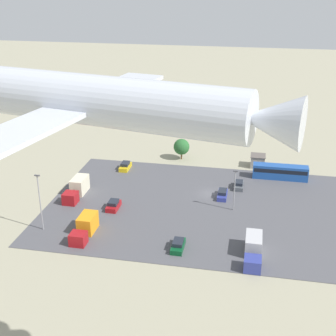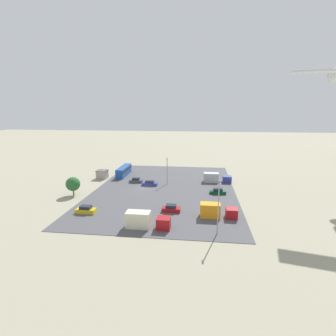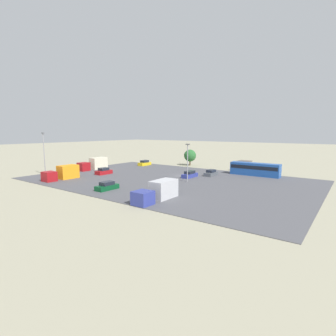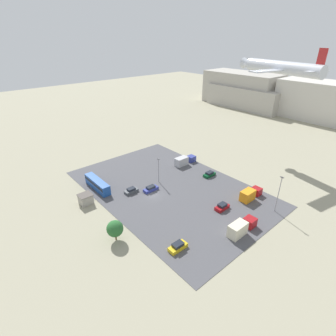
{
  "view_description": "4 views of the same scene",
  "coord_description": "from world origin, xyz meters",
  "px_view_note": "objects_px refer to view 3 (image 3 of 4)",
  "views": [
    {
      "loc": [
        -7.74,
        84.44,
        41.27
      ],
      "look_at": [
        3.25,
        27.84,
        16.95
      ],
      "focal_mm": 50.0,
      "sensor_mm": 36.0,
      "label": 1
    },
    {
      "loc": [
        72.41,
        15.87,
        22.74
      ],
      "look_at": [
        -3.5,
        6.51,
        5.43
      ],
      "focal_mm": 28.0,
      "sensor_mm": 36.0,
      "label": 2
    },
    {
      "loc": [
        -33.68,
        52.27,
        10.67
      ],
      "look_at": [
        -0.79,
        7.24,
        2.83
      ],
      "focal_mm": 28.0,
      "sensor_mm": 36.0,
      "label": 3
    },
    {
      "loc": [
        50.9,
        -38.45,
        41.56
      ],
      "look_at": [
        -4.03,
        9.13,
        4.31
      ],
      "focal_mm": 28.0,
      "sensor_mm": 36.0,
      "label": 4
    }
  ],
  "objects_px": {
    "parked_car_3": "(104,171)",
    "parked_truck_2": "(158,191)",
    "bus": "(255,169)",
    "parked_car_4": "(211,173)",
    "parked_truck_0": "(63,173)",
    "parked_truck_1": "(94,164)",
    "parked_car_0": "(107,186)",
    "parked_car_2": "(145,163)",
    "shed_building": "(244,166)",
    "parked_car_1": "(190,175)"
  },
  "relations": [
    {
      "from": "bus",
      "to": "parked_truck_2",
      "type": "distance_m",
      "value": 31.71
    },
    {
      "from": "bus",
      "to": "parked_truck_2",
      "type": "xyz_separation_m",
      "value": [
        4.9,
        31.33,
        -0.32
      ]
    },
    {
      "from": "parked_car_0",
      "to": "parked_car_2",
      "type": "bearing_deg",
      "value": -60.13
    },
    {
      "from": "parked_car_3",
      "to": "parked_truck_2",
      "type": "distance_m",
      "value": 28.46
    },
    {
      "from": "parked_truck_0",
      "to": "parked_truck_1",
      "type": "xyz_separation_m",
      "value": [
        6.83,
        -13.98,
        0.09
      ]
    },
    {
      "from": "bus",
      "to": "parked_car_0",
      "type": "height_order",
      "value": "bus"
    },
    {
      "from": "parked_car_2",
      "to": "parked_car_3",
      "type": "relative_size",
      "value": 1.06
    },
    {
      "from": "parked_car_3",
      "to": "parked_truck_0",
      "type": "height_order",
      "value": "parked_truck_0"
    },
    {
      "from": "shed_building",
      "to": "parked_car_0",
      "type": "distance_m",
      "value": 39.26
    },
    {
      "from": "bus",
      "to": "parked_car_4",
      "type": "height_order",
      "value": "bus"
    },
    {
      "from": "parked_car_1",
      "to": "parked_truck_0",
      "type": "xyz_separation_m",
      "value": [
        21.58,
        18.62,
        0.74
      ]
    },
    {
      "from": "parked_car_0",
      "to": "parked_car_2",
      "type": "height_order",
      "value": "parked_car_2"
    },
    {
      "from": "bus",
      "to": "parked_car_1",
      "type": "relative_size",
      "value": 2.51
    },
    {
      "from": "parked_car_1",
      "to": "parked_truck_0",
      "type": "bearing_deg",
      "value": 40.79
    },
    {
      "from": "bus",
      "to": "parked_car_2",
      "type": "bearing_deg",
      "value": -87.89
    },
    {
      "from": "parked_car_4",
      "to": "parked_truck_0",
      "type": "relative_size",
      "value": 0.52
    },
    {
      "from": "shed_building",
      "to": "parked_car_1",
      "type": "bearing_deg",
      "value": 69.42
    },
    {
      "from": "parked_car_3",
      "to": "parked_car_1",
      "type": "bearing_deg",
      "value": -156.08
    },
    {
      "from": "parked_car_1",
      "to": "parked_car_2",
      "type": "relative_size",
      "value": 1.06
    },
    {
      "from": "parked_car_1",
      "to": "bus",
      "type": "bearing_deg",
      "value": -135.02
    },
    {
      "from": "shed_building",
      "to": "parked_truck_1",
      "type": "xyz_separation_m",
      "value": [
        34.93,
        22.03,
        0.13
      ]
    },
    {
      "from": "parked_car_3",
      "to": "parked_truck_1",
      "type": "bearing_deg",
      "value": -25.09
    },
    {
      "from": "parked_car_3",
      "to": "bus",
      "type": "bearing_deg",
      "value": -147.1
    },
    {
      "from": "parked_truck_2",
      "to": "parked_car_1",
      "type": "bearing_deg",
      "value": -72.09
    },
    {
      "from": "parked_truck_1",
      "to": "parked_truck_0",
      "type": "bearing_deg",
      "value": 116.03
    },
    {
      "from": "parked_car_0",
      "to": "parked_car_3",
      "type": "height_order",
      "value": "parked_car_3"
    },
    {
      "from": "parked_car_0",
      "to": "parked_car_1",
      "type": "distance_m",
      "value": 20.72
    },
    {
      "from": "parked_car_1",
      "to": "parked_truck_0",
      "type": "height_order",
      "value": "parked_truck_0"
    },
    {
      "from": "parked_car_2",
      "to": "parked_car_3",
      "type": "bearing_deg",
      "value": 99.12
    },
    {
      "from": "parked_car_0",
      "to": "parked_car_3",
      "type": "relative_size",
      "value": 1.06
    },
    {
      "from": "parked_truck_1",
      "to": "parked_car_0",
      "type": "bearing_deg",
      "value": 146.25
    },
    {
      "from": "shed_building",
      "to": "bus",
      "type": "xyz_separation_m",
      "value": [
        -4.82,
        6.04,
        0.32
      ]
    },
    {
      "from": "parked_truck_1",
      "to": "bus",
      "type": "bearing_deg",
      "value": -158.1
    },
    {
      "from": "parked_truck_2",
      "to": "parked_car_0",
      "type": "bearing_deg",
      "value": 0.12
    },
    {
      "from": "bus",
      "to": "parked_car_0",
      "type": "distance_m",
      "value": 35.56
    },
    {
      "from": "parked_truck_0",
      "to": "parked_truck_2",
      "type": "distance_m",
      "value": 28.07
    },
    {
      "from": "bus",
      "to": "parked_car_4",
      "type": "distance_m",
      "value": 10.61
    },
    {
      "from": "bus",
      "to": "parked_truck_1",
      "type": "height_order",
      "value": "parked_truck_1"
    },
    {
      "from": "parked_car_2",
      "to": "parked_truck_1",
      "type": "bearing_deg",
      "value": 68.81
    },
    {
      "from": "parked_car_1",
      "to": "parked_car_2",
      "type": "height_order",
      "value": "parked_car_2"
    },
    {
      "from": "parked_truck_0",
      "to": "parked_car_1",
      "type": "bearing_deg",
      "value": -139.21
    },
    {
      "from": "bus",
      "to": "parked_truck_2",
      "type": "relative_size",
      "value": 1.34
    },
    {
      "from": "shed_building",
      "to": "parked_truck_1",
      "type": "bearing_deg",
      "value": 32.23
    },
    {
      "from": "bus",
      "to": "parked_truck_2",
      "type": "bearing_deg",
      "value": -8.88
    },
    {
      "from": "shed_building",
      "to": "parked_car_1",
      "type": "distance_m",
      "value": 18.58
    },
    {
      "from": "shed_building",
      "to": "parked_truck_1",
      "type": "distance_m",
      "value": 41.3
    },
    {
      "from": "shed_building",
      "to": "bus",
      "type": "distance_m",
      "value": 7.74
    },
    {
      "from": "parked_car_3",
      "to": "parked_truck_2",
      "type": "xyz_separation_m",
      "value": [
        -26.13,
        11.25,
        0.64
      ]
    },
    {
      "from": "parked_car_0",
      "to": "parked_truck_2",
      "type": "height_order",
      "value": "parked_truck_2"
    },
    {
      "from": "parked_car_0",
      "to": "parked_car_4",
      "type": "relative_size",
      "value": 1.07
    }
  ]
}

